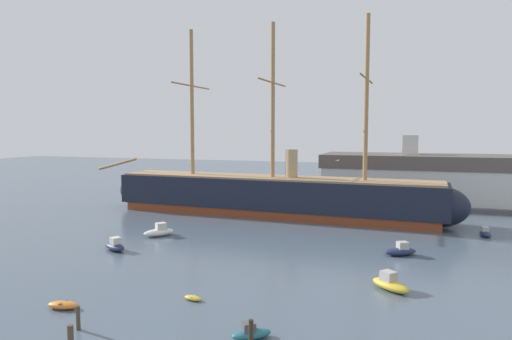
{
  "coord_description": "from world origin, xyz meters",
  "views": [
    {
      "loc": [
        19.1,
        -20.68,
        15.54
      ],
      "look_at": [
        -0.96,
        37.92,
        10.16
      ],
      "focal_mm": 31.7,
      "sensor_mm": 36.0,
      "label": 1
    }
  ],
  "objects": [
    {
      "name": "seagull_in_flight",
      "position": [
        11.2,
        31.18,
        12.15
      ],
      "size": [
        0.41,
        1.26,
        0.14
      ],
      "color": "silver"
    },
    {
      "name": "motorboat_far_right",
      "position": [
        29.94,
        52.4,
        0.48
      ],
      "size": [
        1.85,
        3.43,
        1.37
      ],
      "color": "#1E284C",
      "rests_on": "ground"
    },
    {
      "name": "motorboat_foreground_right",
      "position": [
        8.19,
        10.06,
        0.45
      ],
      "size": [
        3.2,
        2.82,
        1.28
      ],
      "color": "#236670",
      "rests_on": "ground"
    },
    {
      "name": "dinghy_foreground_left",
      "position": [
        -9.3,
        10.12,
        0.33
      ],
      "size": [
        2.98,
        1.7,
        0.66
      ],
      "color": "orange",
      "rests_on": "ground"
    },
    {
      "name": "sailboat_far_left",
      "position": [
        -25.88,
        56.62,
        0.56
      ],
      "size": [
        5.19,
        4.02,
        6.71
      ],
      "color": "gold",
      "rests_on": "ground"
    },
    {
      "name": "motorboat_alongside_bow",
      "position": [
        -15.8,
        36.97,
        0.68
      ],
      "size": [
        4.47,
        4.76,
        1.94
      ],
      "color": "silver",
      "rests_on": "ground"
    },
    {
      "name": "motorboat_distant_centre",
      "position": [
        3.32,
        66.05,
        0.51
      ],
      "size": [
        3.65,
        2.11,
        1.44
      ],
      "color": "#1E284C",
      "rests_on": "ground"
    },
    {
      "name": "motorboat_mid_left",
      "position": [
        -17.03,
        28.01,
        0.62
      ],
      "size": [
        4.52,
        3.57,
        1.76
      ],
      "color": "#1E284C",
      "rests_on": "ground"
    },
    {
      "name": "mooring_piling_right_pair",
      "position": [
        -5.13,
        7.13,
        0.97
      ],
      "size": [
        0.32,
        0.32,
        1.93
      ],
      "primitive_type": "cylinder",
      "color": "#4C3D2D",
      "rests_on": "ground"
    },
    {
      "name": "motorboat_alongside_stern",
      "position": [
        18.31,
        37.56,
        0.61
      ],
      "size": [
        4.42,
        3.45,
        1.72
      ],
      "color": "#1E284C",
      "rests_on": "ground"
    },
    {
      "name": "dockside_warehouse_right",
      "position": [
        28.68,
        81.65,
        5.21
      ],
      "size": [
        60.38,
        18.3,
        14.65
      ],
      "color": "#565659",
      "rests_on": "ground"
    },
    {
      "name": "tall_ship",
      "position": [
        -4.62,
        57.93,
        3.79
      ],
      "size": [
        72.37,
        15.72,
        34.8
      ],
      "color": "brown",
      "rests_on": "ground"
    },
    {
      "name": "dinghy_near_centre",
      "position": [
        0.55,
        15.59,
        0.22
      ],
      "size": [
        1.94,
        1.12,
        0.43
      ],
      "color": "gold",
      "rests_on": "ground"
    },
    {
      "name": "mooring_piling_nearest",
      "position": [
        8.8,
        8.31,
        1.14
      ],
      "size": [
        0.34,
        0.34,
        2.29
      ],
      "primitive_type": "cylinder",
      "color": "#382B1E",
      "rests_on": "ground"
    },
    {
      "name": "motorboat_mid_right",
      "position": [
        17.6,
        24.28,
        0.63
      ],
      "size": [
        4.45,
        4.12,
        1.8
      ],
      "color": "gold",
      "rests_on": "ground"
    }
  ]
}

